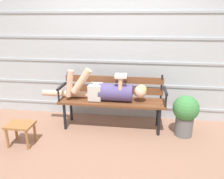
{
  "coord_description": "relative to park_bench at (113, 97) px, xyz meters",
  "views": [
    {
      "loc": [
        0.43,
        -3.12,
        1.71
      ],
      "look_at": [
        0.0,
        0.08,
        0.65
      ],
      "focal_mm": 35.29,
      "sensor_mm": 36.0,
      "label": 1
    }
  ],
  "objects": [
    {
      "name": "ground_plane",
      "position": [
        -0.0,
        -0.14,
        -0.5
      ],
      "size": [
        12.0,
        12.0,
        0.0
      ],
      "primitive_type": "plane",
      "color": "#936B56"
    },
    {
      "name": "house_siding",
      "position": [
        -0.0,
        0.42,
        0.69
      ],
      "size": [
        5.37,
        0.08,
        2.38
      ],
      "color": "#B2BCC6",
      "rests_on": "ground"
    },
    {
      "name": "park_bench",
      "position": [
        0.0,
        0.0,
        0.0
      ],
      "size": [
        1.67,
        0.43,
        0.85
      ],
      "color": "brown",
      "rests_on": "ground"
    },
    {
      "name": "reclining_person",
      "position": [
        -0.09,
        -0.07,
        0.12
      ],
      "size": [
        1.69,
        0.27,
        0.53
      ],
      "color": "#514784"
    },
    {
      "name": "footstool",
      "position": [
        -1.19,
        -0.74,
        -0.25
      ],
      "size": [
        0.36,
        0.28,
        0.32
      ],
      "color": "#9E6638",
      "rests_on": "ground"
    },
    {
      "name": "potted_plant",
      "position": [
        1.11,
        -0.17,
        -0.14
      ],
      "size": [
        0.38,
        0.38,
        0.63
      ],
      "color": "slate",
      "rests_on": "ground"
    }
  ]
}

